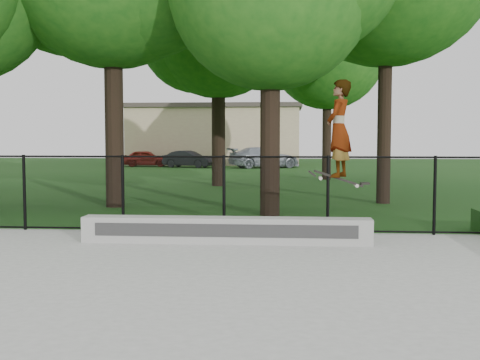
# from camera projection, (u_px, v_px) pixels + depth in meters

# --- Properties ---
(grind_ledge) EXTENTS (5.04, 0.40, 0.45)m
(grind_ledge) POSITION_uv_depth(u_px,v_px,m) (226.00, 230.00, 10.48)
(grind_ledge) COLOR #9B9B96
(grind_ledge) RESTS_ON concrete_slab
(car_a) EXTENTS (3.26, 1.53, 1.09)m
(car_a) POSITION_uv_depth(u_px,v_px,m) (146.00, 158.00, 39.98)
(car_a) COLOR maroon
(car_a) RESTS_ON ground
(car_b) EXTENTS (3.17, 1.94, 1.08)m
(car_b) POSITION_uv_depth(u_px,v_px,m) (188.00, 159.00, 38.65)
(car_b) COLOR black
(car_b) RESTS_ON ground
(car_c) EXTENTS (4.55, 3.23, 1.32)m
(car_c) POSITION_uv_depth(u_px,v_px,m) (264.00, 157.00, 38.19)
(car_c) COLOR #8F95A2
(car_c) RESTS_ON ground
(skater_airborne) EXTENTS (0.81, 0.69, 1.83)m
(skater_airborne) POSITION_uv_depth(u_px,v_px,m) (339.00, 131.00, 10.01)
(skater_airborne) COLOR black
(skater_airborne) RESTS_ON ground
(chainlink_fence) EXTENTS (16.06, 0.06, 1.50)m
(chainlink_fence) POSITION_uv_depth(u_px,v_px,m) (123.00, 193.00, 11.81)
(chainlink_fence) COLOR black
(chainlink_fence) RESTS_ON concrete_slab
(distant_building) EXTENTS (12.40, 6.40, 4.30)m
(distant_building) POSITION_uv_depth(u_px,v_px,m) (216.00, 134.00, 43.79)
(distant_building) COLOR #C2B088
(distant_building) RESTS_ON ground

